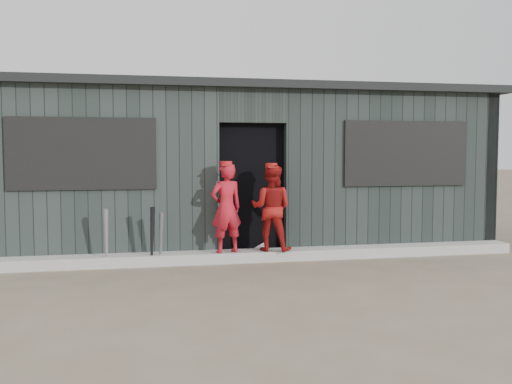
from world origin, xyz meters
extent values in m
plane|color=brown|center=(0.00, 0.00, 0.00)|extent=(80.00, 80.00, 0.00)
cube|color=#A4A49F|center=(0.00, 1.82, 0.07)|extent=(8.00, 0.36, 0.15)
cone|color=#97969E|center=(-2.08, 1.69, 0.41)|extent=(0.08, 0.21, 0.82)
cone|color=slate|center=(-1.36, 1.72, 0.38)|extent=(0.10, 0.23, 0.76)
cone|color=black|center=(-1.48, 1.67, 0.42)|extent=(0.10, 0.22, 0.83)
imported|color=#B11523|center=(-0.44, 1.74, 0.78)|extent=(0.53, 0.42, 1.27)
imported|color=maroon|center=(0.22, 1.77, 0.77)|extent=(0.74, 0.67, 1.24)
imported|color=#BBBBBB|center=(0.20, 2.33, 0.63)|extent=(0.70, 0.55, 1.25)
cube|color=black|center=(0.00, 3.50, 1.20)|extent=(7.60, 2.70, 2.20)
cube|color=#2C3432|center=(-2.25, 2.10, 1.25)|extent=(3.50, 0.20, 2.50)
cube|color=#272E2C|center=(2.25, 2.10, 1.25)|extent=(3.50, 0.20, 2.50)
cube|color=#272E2B|center=(0.00, 2.10, 2.25)|extent=(1.00, 0.20, 0.50)
cube|color=#262D2A|center=(3.90, 3.50, 1.25)|extent=(0.20, 3.00, 2.50)
cube|color=#2C3430|center=(0.00, 4.90, 1.25)|extent=(8.00, 0.20, 2.50)
cube|color=black|center=(0.00, 3.50, 2.56)|extent=(8.30, 3.30, 0.12)
cube|color=black|center=(-2.40, 1.98, 1.55)|extent=(2.00, 0.04, 1.00)
cube|color=black|center=(2.40, 1.98, 1.55)|extent=(2.00, 0.04, 1.00)
cube|color=black|center=(-0.14, 2.43, 1.35)|extent=(0.23, 0.23, 0.88)
cube|color=black|center=(-0.02, 2.61, 1.30)|extent=(0.27, 0.24, 0.95)
camera|label=1|loc=(-1.62, -6.18, 1.57)|focal=40.00mm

